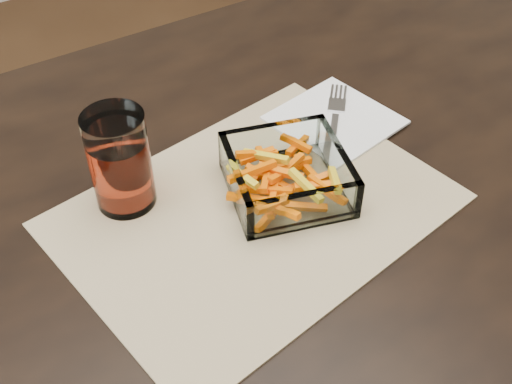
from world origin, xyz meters
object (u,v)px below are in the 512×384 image
Objects in this scene: dining_table at (282,232)px; glass_bowl at (287,177)px; fork at (335,119)px; tumbler at (120,164)px.

glass_bowl is (-0.00, -0.01, 0.11)m from dining_table.
glass_bowl is 1.20× the size of fork.
tumbler is 0.87× the size of fork.
fork is (0.13, 0.07, 0.10)m from dining_table.
fork reaches higher than dining_table.
glass_bowl is at bearing -108.02° from fork.
glass_bowl is 1.37× the size of tumbler.
fork is (0.31, -0.01, -0.05)m from tumbler.
glass_bowl is at bearing -111.58° from dining_table.
tumbler is at bearing -140.42° from fork.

